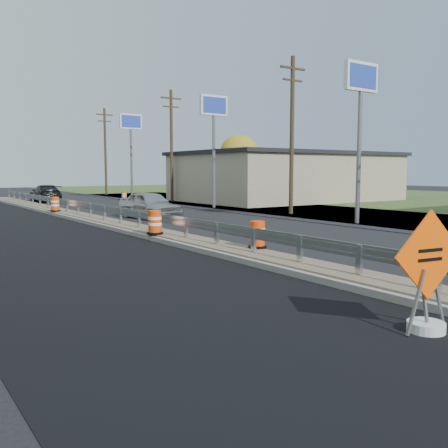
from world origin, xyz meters
TOP-DOWN VIEW (x-y plane):
  - ground at (0.00, 0.00)m, footprint 140.00×140.00m
  - grass_verge_far at (30.00, 10.00)m, footprint 40.00×120.00m
  - milled_overlay at (-4.40, 10.00)m, footprint 7.20×120.00m
  - median at (0.00, 8.00)m, footprint 1.60×55.00m
  - guardrail at (0.00, 9.00)m, footprint 0.10×46.15m
  - retail_building_near at (20.99, 20.00)m, footprint 18.50×12.50m
  - pylon_sign_south at (10.50, 3.00)m, footprint 2.20×0.30m
  - pylon_sign_mid at (10.50, 16.00)m, footprint 2.20×0.30m
  - pylon_sign_north at (10.50, 30.00)m, footprint 2.20×0.30m
  - utility_pole_smid at (11.50, 9.00)m, footprint 1.90×0.26m
  - utility_pole_nmid at (11.50, 24.00)m, footprint 1.90×0.26m
  - utility_pole_north at (11.50, 39.00)m, footprint 1.90×0.26m
  - tree_far_yellow at (26.00, 34.00)m, footprint 4.62×4.62m
  - caution_sign at (-1.87, -8.98)m, footprint 1.46×0.61m
  - barrel_median_near at (0.55, -1.50)m, footprint 0.58×0.58m
  - barrel_median_mid at (-0.55, 3.40)m, footprint 0.62×0.62m
  - barrel_median_far at (-0.55, 16.47)m, footprint 0.59×0.59m
  - barrel_shoulder_far at (9.20, 28.83)m, footprint 0.55×0.55m
  - car_silver at (3.18, 11.37)m, footprint 2.29×4.63m
  - car_dark_far at (2.61, 30.23)m, footprint 2.47×5.15m

SIDE VIEW (x-z plane):
  - ground at x=0.00m, z-range 0.00..0.00m
  - milled_overlay at x=-4.40m, z-range 0.00..0.01m
  - grass_verge_far at x=30.00m, z-range 0.00..0.03m
  - median at x=0.00m, z-range 0.00..0.23m
  - barrel_shoulder_far at x=9.20m, z-range -0.02..0.78m
  - caution_sign at x=-1.87m, z-range -0.50..1.53m
  - barrel_median_near at x=0.55m, z-range 0.21..1.06m
  - barrel_median_far at x=-0.55m, z-range 0.21..1.08m
  - barrel_median_mid at x=-0.55m, z-range 0.21..1.12m
  - car_dark_far at x=2.61m, z-range 0.00..1.45m
  - guardrail at x=0.00m, z-range 0.37..1.09m
  - car_silver at x=3.18m, z-range 0.00..1.52m
  - retail_building_near at x=20.99m, z-range 0.02..4.29m
  - tree_far_yellow at x=26.00m, z-range 1.11..7.97m
  - utility_pole_smid at x=11.50m, z-range 0.23..9.63m
  - utility_pole_nmid at x=11.50m, z-range 0.23..9.63m
  - utility_pole_north at x=11.50m, z-range 0.23..9.63m
  - pylon_sign_south at x=10.50m, z-range 2.53..10.43m
  - pylon_sign_mid at x=10.50m, z-range 2.53..10.43m
  - pylon_sign_north at x=10.50m, z-range 2.53..10.43m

